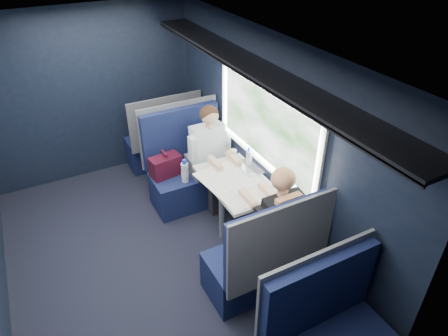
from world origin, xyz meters
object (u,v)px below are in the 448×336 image
seat_row_front (163,140)px  man (212,152)px  laptop (256,161)px  cup (234,154)px  seat_bay_near (187,171)px  bottle_small (249,158)px  seat_bay_far (262,261)px  woman (277,217)px  table (235,187)px

seat_row_front → man: (0.25, -1.10, 0.31)m
seat_row_front → man: man is taller
laptop → cup: bearing=114.4°
seat_bay_near → bottle_small: seat_bay_near is taller
seat_row_front → seat_bay_far: bearing=-90.0°
seat_bay_far → woman: (0.25, 0.17, 0.31)m
seat_bay_far → bottle_small: bearing=66.0°
woman → bottle_small: size_ratio=5.70×
woman → cup: bearing=82.1°
seat_bay_near → laptop: (0.56, -0.72, 0.39)m
seat_bay_near → man: man is taller
seat_row_front → laptop: 1.78m
seat_bay_near → seat_bay_far: bearing=-89.4°
man → bottle_small: bearing=-65.1°
bottle_small → man: bearing=114.9°
seat_bay_far → cup: bearing=72.7°
laptop → bottle_small: bearing=139.0°
seat_bay_far → bottle_small: (0.48, 1.08, 0.43)m
man → woman: bearing=-90.0°
seat_bay_far → laptop: seat_bay_far is taller
man → woman: size_ratio=1.00×
bottle_small → seat_row_front: bearing=106.8°
woman → bottle_small: (0.23, 0.91, 0.11)m
seat_bay_far → laptop: bearing=62.3°
table → laptop: bearing=23.1°
bottle_small → cup: 0.25m
seat_row_front → cup: 1.47m
seat_row_front → man: 1.17m
seat_row_front → cup: bearing=-73.2°
seat_bay_near → woman: 1.63m
table → woman: (0.07, -0.71, 0.06)m
man → bottle_small: 0.56m
table → seat_row_front: bearing=95.8°
seat_bay_near → man: (0.27, -0.17, 0.29)m
laptop → cup: size_ratio=3.66×
table → woman: woman is taller
laptop → man: bearing=117.9°
woman → cup: 1.16m
seat_bay_near → seat_bay_far: 1.75m
table → cup: cup is taller
woman → seat_row_front: bearing=95.7°
seat_bay_near → woman: size_ratio=0.95×
laptop → cup: 0.32m
seat_bay_near → laptop: 0.99m
seat_bay_far → woman: 0.43m
man → bottle_small: man is taller
seat_bay_near → seat_bay_far: same height
table → laptop: (0.36, 0.15, 0.15)m
woman → seat_bay_far: bearing=-146.2°
laptop → seat_bay_near: bearing=127.7°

